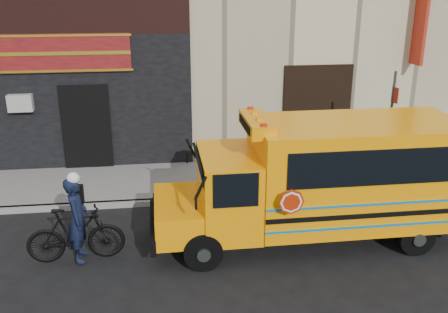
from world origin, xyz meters
TOP-DOWN VIEW (x-y plane):
  - ground at (0.00, 0.00)m, footprint 120.00×120.00m
  - curb at (0.00, 2.60)m, footprint 40.00×0.20m
  - sidewalk at (0.00, 4.10)m, footprint 40.00×3.00m
  - school_bus at (2.61, 0.30)m, footprint 6.91×2.45m
  - sign_pole at (5.26, 2.86)m, footprint 0.08×0.29m
  - bicycle at (-2.82, 0.02)m, footprint 2.04×0.69m
  - cyclist at (-2.74, -0.02)m, footprint 0.45×0.68m

SIDE VIEW (x-z plane):
  - ground at x=0.00m, z-range 0.00..0.00m
  - curb at x=0.00m, z-range 0.00..0.15m
  - sidewalk at x=0.00m, z-range 0.00..0.15m
  - bicycle at x=-2.82m, z-range 0.00..1.21m
  - cyclist at x=-2.74m, z-range 0.00..1.83m
  - school_bus at x=2.61m, z-range 0.05..2.97m
  - sign_pole at x=5.26m, z-range 0.16..3.52m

